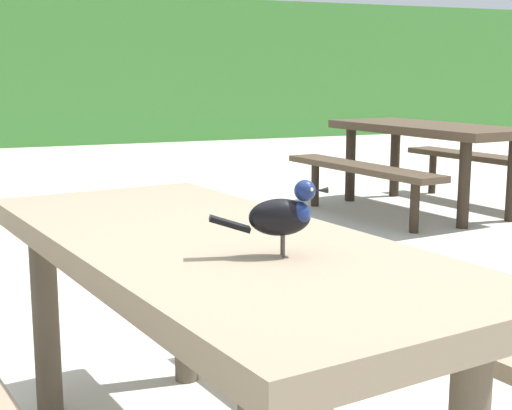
% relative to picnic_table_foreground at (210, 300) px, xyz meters
% --- Properties ---
extents(picnic_table_foreground, '(1.93, 1.96, 0.74)m').
position_rel_picnic_table_foreground_xyz_m(picnic_table_foreground, '(0.00, 0.00, 0.00)').
color(picnic_table_foreground, '#84725B').
rests_on(picnic_table_foreground, ground).
extents(bird_grackle, '(0.28, 0.12, 0.18)m').
position_rel_picnic_table_foreground_xyz_m(bird_grackle, '(0.09, -0.29, 0.29)').
color(bird_grackle, black).
rests_on(bird_grackle, picnic_table_foreground).
extents(picnic_table_mid_left, '(1.90, 1.93, 0.74)m').
position_rel_picnic_table_foreground_xyz_m(picnic_table_mid_left, '(3.09, 3.37, 0.00)').
color(picnic_table_mid_left, '#473828').
rests_on(picnic_table_mid_left, ground).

